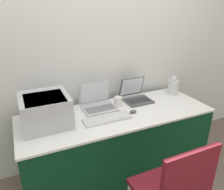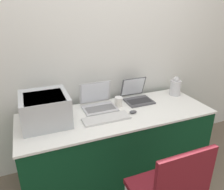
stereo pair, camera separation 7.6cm
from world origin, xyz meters
The scene contains 9 objects.
wall_back centered at (0.00, 0.77, 1.30)m, with size 8.00×0.05×2.60m.
table centered at (0.00, 0.33, 0.37)m, with size 1.85×0.68×0.74m.
printer centered at (-0.65, 0.40, 0.88)m, with size 0.40×0.41×0.26m.
laptop_left centered at (-0.13, 0.51, 0.79)m, with size 0.33×0.29×0.25m.
laptop_right centered at (0.32, 0.53, 0.79)m, with size 0.28×0.30×0.23m.
external_keyboard centered at (-0.14, 0.25, 0.75)m, with size 0.43×0.15×0.02m.
coffee_cup centered at (0.07, 0.46, 0.79)m, with size 0.08×0.08×0.10m.
mouse centered at (0.14, 0.26, 0.75)m, with size 0.07×0.05×0.03m.
metal_pitcher centered at (0.80, 0.50, 0.83)m, with size 0.12×0.12×0.22m.
Camera 2 is at (-0.75, -1.39, 1.70)m, focal length 35.00 mm.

